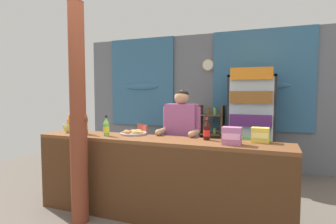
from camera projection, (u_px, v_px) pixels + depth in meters
ground_plane at (168, 195)px, 3.99m from camera, size 8.14×8.14×0.00m
back_wall_curtained at (201, 97)px, 5.68m from camera, size 5.29×0.22×2.70m
stall_counter at (152, 173)px, 3.12m from camera, size 3.07×0.50×0.97m
timber_post at (78, 119)px, 3.08m from camera, size 0.22×0.20×2.51m
drink_fridge at (252, 118)px, 4.80m from camera, size 0.80×0.75×1.92m
bottle_shelf_rack at (211, 136)px, 5.35m from camera, size 0.48×0.28×1.26m
plastic_lawn_chair at (137, 143)px, 5.48m from camera, size 0.62×0.62×0.86m
shopkeeper at (181, 133)px, 3.57m from camera, size 0.51×0.42×1.54m
soda_bottle_iced_tea at (84, 123)px, 3.53m from camera, size 0.10×0.10×0.34m
soda_bottle_cola at (207, 130)px, 3.08m from camera, size 0.07×0.07×0.26m
soda_bottle_lime_soda at (106, 127)px, 3.38m from camera, size 0.07×0.07×0.26m
soda_bottle_orange_soda at (69, 123)px, 3.84m from camera, size 0.07×0.07×0.25m
snack_box_instant_noodle at (260, 135)px, 2.94m from camera, size 0.19×0.13×0.16m
snack_box_wafer at (232, 136)px, 2.81m from camera, size 0.20×0.13×0.18m
pastry_tray at (133, 133)px, 3.49m from camera, size 0.34×0.34×0.07m
banana_bunch at (71, 129)px, 3.61m from camera, size 0.28×0.05×0.16m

